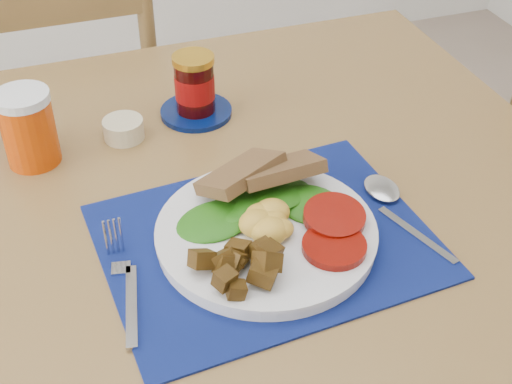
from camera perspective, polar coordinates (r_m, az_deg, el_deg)
table at (r=1.08m, az=-11.51°, el=-4.40°), size 1.40×0.90×0.75m
chair_far at (r=1.67m, az=-14.31°, el=6.47°), size 0.39×0.37×1.05m
placemat at (r=0.94m, az=0.81°, el=-3.92°), size 0.44×0.36×0.00m
breakfast_plate at (r=0.92m, az=0.58°, el=-3.15°), size 0.29×0.29×0.07m
fork at (r=0.89m, az=-10.46°, el=-7.04°), size 0.04×0.19×0.00m
spoon at (r=1.01m, az=10.77°, el=-0.80°), size 0.05×0.20×0.01m
juice_glass at (r=1.11m, az=-17.73°, el=4.75°), size 0.08×0.08×0.11m
ramekin at (r=1.15m, az=-10.55°, el=4.97°), size 0.06×0.06×0.03m
jam_on_saucer at (r=1.17m, az=-4.91°, el=8.19°), size 0.12×0.12×0.11m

